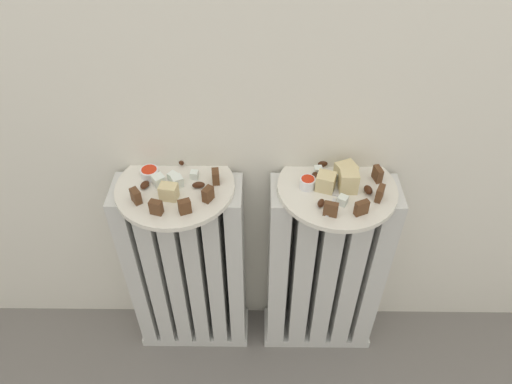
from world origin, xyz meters
name	(u,v)px	position (x,y,z in m)	size (l,w,h in m)	color
radiator_left	(188,271)	(-0.19, 0.28, 0.30)	(0.32, 0.12, 0.61)	silver
radiator_right	(324,272)	(0.19, 0.28, 0.30)	(0.32, 0.12, 0.61)	silver
plate_left	(175,187)	(-0.19, 0.28, 0.61)	(0.28, 0.28, 0.01)	silver
plate_right	(337,188)	(0.19, 0.28, 0.61)	(0.28, 0.28, 0.01)	silver
dark_cake_slice_left_0	(136,196)	(-0.27, 0.22, 0.64)	(0.03, 0.02, 0.03)	#56351E
dark_cake_slice_left_1	(156,207)	(-0.22, 0.19, 0.64)	(0.03, 0.02, 0.03)	#56351E
dark_cake_slice_left_2	(185,207)	(-0.15, 0.19, 0.64)	(0.03, 0.02, 0.03)	#56351E
dark_cake_slice_left_3	(208,194)	(-0.11, 0.23, 0.64)	(0.03, 0.02, 0.03)	#56351E
dark_cake_slice_left_4	(216,177)	(-0.09, 0.29, 0.64)	(0.03, 0.02, 0.03)	#56351E
marble_cake_slice_left_0	(169,192)	(-0.20, 0.24, 0.64)	(0.04, 0.03, 0.04)	beige
turkish_delight_left_0	(194,175)	(-0.15, 0.31, 0.63)	(0.02, 0.02, 0.02)	white
turkish_delight_left_1	(159,180)	(-0.23, 0.28, 0.63)	(0.03, 0.03, 0.03)	white
turkish_delight_left_2	(177,181)	(-0.18, 0.28, 0.63)	(0.02, 0.02, 0.02)	white
turkish_delight_left_3	(173,177)	(-0.20, 0.30, 0.63)	(0.02, 0.02, 0.02)	white
medjool_date_left_0	(199,185)	(-0.13, 0.27, 0.63)	(0.03, 0.02, 0.01)	#3D1E0F
medjool_date_left_1	(145,185)	(-0.26, 0.27, 0.63)	(0.03, 0.02, 0.01)	#3D1E0F
medjool_date_left_2	(181,161)	(-0.19, 0.36, 0.63)	(0.03, 0.01, 0.02)	#3D1E0F
jam_bowl_left	(150,172)	(-0.25, 0.31, 0.63)	(0.04, 0.04, 0.02)	white
dark_cake_slice_right_0	(331,209)	(0.16, 0.19, 0.64)	(0.03, 0.01, 0.03)	#56351E
dark_cake_slice_right_1	(362,208)	(0.23, 0.19, 0.64)	(0.03, 0.01, 0.03)	#56351E
dark_cake_slice_right_2	(380,193)	(0.28, 0.24, 0.64)	(0.03, 0.01, 0.03)	#56351E
dark_cake_slice_right_3	(378,174)	(0.28, 0.30, 0.64)	(0.03, 0.01, 0.03)	#56351E
marble_cake_slice_right_0	(326,182)	(0.16, 0.27, 0.64)	(0.04, 0.04, 0.04)	beige
marble_cake_slice_right_1	(349,182)	(0.21, 0.27, 0.64)	(0.04, 0.03, 0.05)	beige
marble_cake_slice_right_2	(346,171)	(0.21, 0.31, 0.64)	(0.04, 0.04, 0.04)	beige
turkish_delight_right_0	(332,177)	(0.18, 0.30, 0.63)	(0.02, 0.02, 0.02)	white
turkish_delight_right_1	(343,200)	(0.19, 0.22, 0.63)	(0.02, 0.02, 0.02)	white
turkish_delight_right_2	(318,170)	(0.15, 0.33, 0.63)	(0.02, 0.02, 0.02)	white
medjool_date_right_0	(323,163)	(0.16, 0.35, 0.63)	(0.03, 0.02, 0.02)	#3D1E0F
medjool_date_right_1	(321,203)	(0.14, 0.21, 0.63)	(0.02, 0.02, 0.02)	#3D1E0F
medjool_date_right_2	(315,176)	(0.14, 0.31, 0.63)	(0.03, 0.02, 0.02)	#3D1E0F
medjool_date_right_3	(368,190)	(0.26, 0.26, 0.63)	(0.03, 0.02, 0.02)	#3D1E0F
jam_bowl_right	(308,182)	(0.12, 0.28, 0.63)	(0.04, 0.04, 0.03)	white
fork	(334,200)	(0.18, 0.23, 0.62)	(0.05, 0.09, 0.00)	silver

